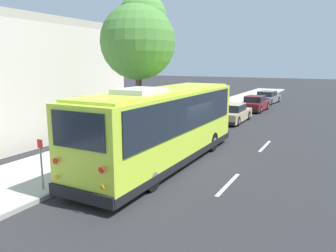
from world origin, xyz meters
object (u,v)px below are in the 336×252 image
Objects in this scene: parked_sedan_tan at (233,113)px; fire_hydrant at (185,123)px; parked_sedan_maroon at (255,104)px; parked_sedan_gray at (267,98)px; sign_post_far at (87,153)px; street_tree at (139,37)px; sign_post_near at (41,164)px; shuttle_bus at (164,123)px.

fire_hydrant is (-4.66, 1.56, -0.06)m from parked_sedan_tan.
parked_sedan_maroon is 0.90× the size of parked_sedan_gray.
parked_sedan_gray is 3.54× the size of sign_post_far.
sign_post_far is (-25.68, 1.44, 0.23)m from parked_sedan_gray.
street_tree reaches higher than sign_post_far.
parked_sedan_gray is 0.63× the size of street_tree.
sign_post_far reaches higher than parked_sedan_maroon.
street_tree reaches higher than parked_sedan_gray.
parked_sedan_tan is at bearing -179.19° from parked_sedan_maroon.
parked_sedan_tan is at bearing -14.88° from street_tree.
parked_sedan_maroon is 2.53× the size of sign_post_near.
sign_post_far reaches higher than fire_hydrant.
parked_sedan_maroon is 15.71m from street_tree.
shuttle_bus is 2.41× the size of parked_sedan_maroon.
fire_hydrant is at bearing 161.63° from parked_sedan_tan.
street_tree reaches higher than parked_sedan_tan.
fire_hydrant is at bearing 0.09° from sign_post_near.
parked_sedan_gray is 27.85m from sign_post_near.
fire_hydrant is (6.24, 1.94, -1.19)m from shuttle_bus.
parked_sedan_maroon is 21.79m from sign_post_near.
shuttle_bus is at bearing -174.11° from parked_sedan_gray.
fire_hydrant is at bearing 17.37° from shuttle_bus.
parked_sedan_maroon is at bearing -0.62° from parked_sedan_tan.
parked_sedan_gray is 25.72m from sign_post_far.
shuttle_bus is at bearing -22.70° from sign_post_near.
parked_sedan_gray is at bearing -4.89° from fire_hydrant.
street_tree is (-14.78, 2.35, 4.78)m from parked_sedan_maroon.
parked_sedan_gray is at bearing 3.31° from parked_sedan_maroon.
street_tree reaches higher than parked_sedan_maroon.
sign_post_near is 2.04× the size of fire_hydrant.
street_tree reaches higher than fire_hydrant.
sign_post_near is at bearing 157.37° from shuttle_bus.
parked_sedan_maroon reaches higher than parked_sedan_gray.
sign_post_near is at bearing 177.28° from parked_sedan_maroon.
shuttle_bus reaches higher than sign_post_near.
sign_post_near is (-4.60, 1.93, -0.74)m from shuttle_bus.
parked_sedan_tan reaches higher than parked_sedan_gray.
street_tree is 4.48× the size of sign_post_near.
sign_post_far is at bearing 176.82° from parked_sedan_maroon.
street_tree is (-20.86, 2.17, 4.81)m from parked_sedan_gray.
parked_sedan_tan is 0.94× the size of parked_sedan_gray.
parked_sedan_tan is 2.65× the size of sign_post_near.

